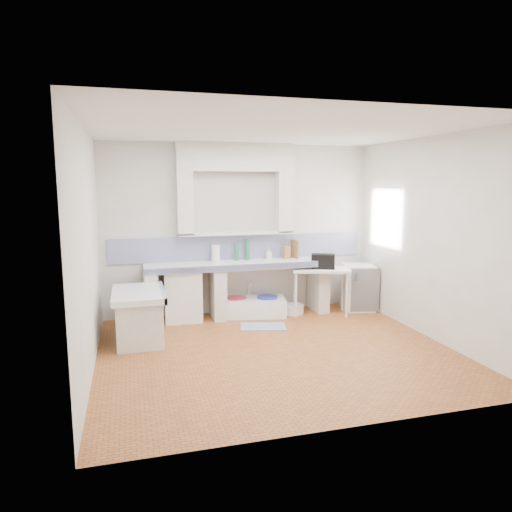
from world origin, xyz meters
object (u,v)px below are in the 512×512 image
object	(u,v)px
sink	(252,307)
side_table	(320,291)
stove	(183,295)
fridge	(358,287)

from	to	relation	value
sink	side_table	size ratio (longest dim) A/B	1.17
side_table	stove	bearing A→B (deg)	-169.48
stove	fridge	bearing A→B (deg)	0.69
stove	fridge	xyz separation A→B (m)	(2.98, -0.17, -0.02)
sink	side_table	xyz separation A→B (m)	(1.12, -0.21, 0.25)
sink	fridge	bearing A→B (deg)	7.01
stove	sink	xyz separation A→B (m)	(1.13, -0.03, -0.28)
stove	side_table	size ratio (longest dim) A/B	0.88
side_table	fridge	world-z (taller)	fridge
sink	side_table	bearing A→B (deg)	0.61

